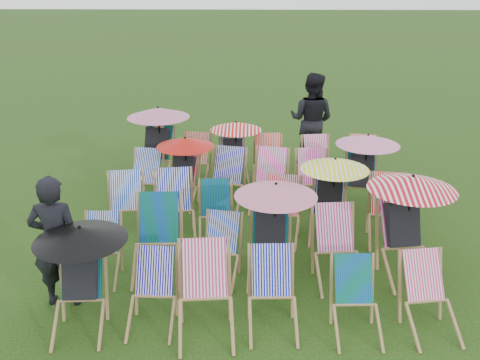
{
  "coord_description": "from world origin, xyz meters",
  "views": [
    {
      "loc": [
        0.06,
        -7.39,
        3.9
      ],
      "look_at": [
        -0.15,
        0.18,
        0.9
      ],
      "focal_mm": 40.0,
      "sensor_mm": 36.0,
      "label": 1
    }
  ],
  "objects_px": {
    "deckchair_5": "(431,298)",
    "person_left": "(56,242)",
    "deckchair_0": "(79,278)",
    "person_rear": "(311,120)",
    "deckchair_29": "(362,163)"
  },
  "relations": [
    {
      "from": "deckchair_5",
      "to": "person_left",
      "type": "distance_m",
      "value": 4.42
    },
    {
      "from": "deckchair_0",
      "to": "deckchair_5",
      "type": "bearing_deg",
      "value": -3.89
    },
    {
      "from": "deckchair_5",
      "to": "deckchair_0",
      "type": "bearing_deg",
      "value": 171.49
    },
    {
      "from": "deckchair_0",
      "to": "deckchair_5",
      "type": "relative_size",
      "value": 1.44
    },
    {
      "from": "deckchair_0",
      "to": "person_left",
      "type": "relative_size",
      "value": 0.73
    },
    {
      "from": "deckchair_0",
      "to": "person_left",
      "type": "xyz_separation_m",
      "value": [
        -0.41,
        0.47,
        0.19
      ]
    },
    {
      "from": "deckchair_5",
      "to": "person_rear",
      "type": "height_order",
      "value": "person_rear"
    },
    {
      "from": "deckchair_29",
      "to": "person_left",
      "type": "height_order",
      "value": "person_left"
    },
    {
      "from": "deckchair_5",
      "to": "person_rear",
      "type": "xyz_separation_m",
      "value": [
        -0.83,
        5.6,
        0.55
      ]
    },
    {
      "from": "deckchair_0",
      "to": "person_rear",
      "type": "distance_m",
      "value": 6.46
    },
    {
      "from": "deckchair_29",
      "to": "person_rear",
      "type": "height_order",
      "value": "person_rear"
    },
    {
      "from": "deckchair_5",
      "to": "person_rear",
      "type": "relative_size",
      "value": 0.44
    },
    {
      "from": "person_left",
      "to": "person_rear",
      "type": "bearing_deg",
      "value": -128.0
    },
    {
      "from": "person_left",
      "to": "person_rear",
      "type": "height_order",
      "value": "person_rear"
    },
    {
      "from": "person_rear",
      "to": "deckchair_5",
      "type": "bearing_deg",
      "value": 122.44
    }
  ]
}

